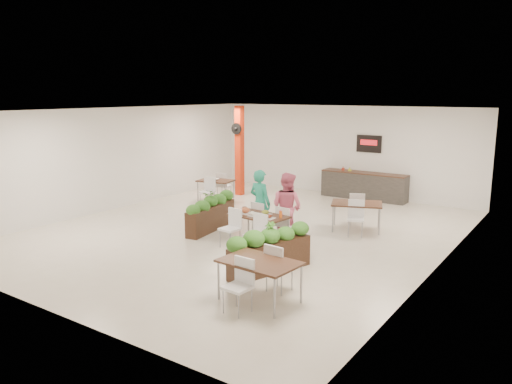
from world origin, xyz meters
TOP-DOWN VIEW (x-y plane):
  - ground at (0.00, 0.00)m, footprint 12.00×12.00m
  - room_shell at (0.00, 0.00)m, footprint 10.10×12.10m
  - red_column at (-3.00, 3.79)m, footprint 0.40×0.41m
  - service_counter at (1.00, 5.65)m, footprint 3.00×0.64m
  - main_table at (0.96, -0.87)m, footprint 1.48×1.75m
  - diner_man at (0.57, -0.21)m, footprint 0.68×0.49m
  - diner_woman at (1.37, -0.21)m, footprint 0.91×0.75m
  - planter_left at (-0.85, -0.47)m, footprint 0.65×2.11m
  - planter_right at (2.23, -2.33)m, footprint 0.91×1.99m
  - side_table_a at (-2.96, 2.37)m, footprint 1.27×1.67m
  - side_table_b at (2.39, 1.73)m, footprint 1.55×1.66m
  - side_table_c at (2.85, -3.64)m, footprint 1.43×1.65m

SIDE VIEW (x-z plane):
  - ground at x=0.00m, z-range 0.00..0.00m
  - service_counter at x=1.00m, z-range -0.61..1.59m
  - planter_right at x=2.23m, z-range -0.03..1.05m
  - planter_left at x=-0.85m, z-range -0.03..1.09m
  - side_table_a at x=-2.96m, z-range 0.16..1.09m
  - main_table at x=0.96m, z-range 0.17..1.10m
  - side_table_c at x=2.85m, z-range 0.18..1.10m
  - side_table_b at x=2.39m, z-range 0.18..1.10m
  - diner_woman at x=1.37m, z-range 0.00..1.74m
  - diner_man at x=0.57m, z-range 0.00..1.74m
  - red_column at x=-3.00m, z-range 0.04..3.24m
  - room_shell at x=0.00m, z-range 0.40..3.62m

